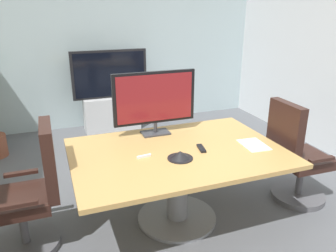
# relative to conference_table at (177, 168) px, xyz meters

# --- Properties ---
(ground_plane) EXTENTS (6.76, 6.76, 0.00)m
(ground_plane) POSITION_rel_conference_table_xyz_m (-0.02, 0.20, -0.55)
(ground_plane) COLOR #515459
(wall_back_glass_partition) EXTENTS (5.25, 0.10, 2.98)m
(wall_back_glass_partition) POSITION_rel_conference_table_xyz_m (-0.02, 3.07, 0.94)
(wall_back_glass_partition) COLOR #9EB2B7
(wall_back_glass_partition) RESTS_ON ground
(conference_table) EXTENTS (1.89, 1.30, 0.73)m
(conference_table) POSITION_rel_conference_table_xyz_m (0.00, 0.00, 0.00)
(conference_table) COLOR #B2894C
(conference_table) RESTS_ON ground
(office_chair_left) EXTENTS (0.60, 0.57, 1.09)m
(office_chair_left) POSITION_rel_conference_table_xyz_m (-1.27, 0.07, -0.10)
(office_chair_left) COLOR #4C4C51
(office_chair_left) RESTS_ON ground
(office_chair_right) EXTENTS (0.60, 0.58, 1.09)m
(office_chair_right) POSITION_rel_conference_table_xyz_m (1.27, -0.10, -0.10)
(office_chair_right) COLOR #4C4C51
(office_chair_right) RESTS_ON ground
(tv_monitor) EXTENTS (0.84, 0.18, 0.64)m
(tv_monitor) POSITION_rel_conference_table_xyz_m (-0.06, 0.48, 0.53)
(tv_monitor) COLOR #333338
(tv_monitor) RESTS_ON conference_table
(wall_display_unit) EXTENTS (1.20, 0.36, 1.31)m
(wall_display_unit) POSITION_rel_conference_table_xyz_m (-0.08, 2.72, -0.11)
(wall_display_unit) COLOR #B7BABC
(wall_display_unit) RESTS_ON ground
(conference_phone) EXTENTS (0.22, 0.22, 0.07)m
(conference_phone) POSITION_rel_conference_table_xyz_m (-0.04, -0.17, 0.20)
(conference_phone) COLOR black
(conference_phone) RESTS_ON conference_table
(remote_control) EXTENTS (0.08, 0.18, 0.02)m
(remote_control) POSITION_rel_conference_table_xyz_m (0.21, -0.05, 0.18)
(remote_control) COLOR black
(remote_control) RESTS_ON conference_table
(whiteboard_marker) EXTENTS (0.13, 0.04, 0.02)m
(whiteboard_marker) POSITION_rel_conference_table_xyz_m (-0.33, -0.03, 0.18)
(whiteboard_marker) COLOR silver
(whiteboard_marker) RESTS_ON conference_table
(paper_notepad) EXTENTS (0.23, 0.31, 0.01)m
(paper_notepad) POSITION_rel_conference_table_xyz_m (0.71, -0.14, 0.18)
(paper_notepad) COLOR white
(paper_notepad) RESTS_ON conference_table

